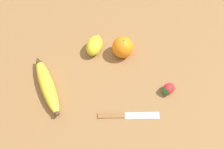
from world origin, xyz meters
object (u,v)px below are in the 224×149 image
(banana, at_px, (47,85))
(orange, at_px, (123,47))
(paring_knife, at_px, (126,115))
(lemon, at_px, (94,45))
(strawberry, at_px, (168,89))

(banana, distance_m, orange, 0.29)
(orange, xyz_separation_m, paring_knife, (-0.20, -0.13, -0.03))
(lemon, relative_size, paring_knife, 0.53)
(banana, relative_size, lemon, 2.19)
(banana, height_order, lemon, lemon)
(strawberry, bearing_deg, lemon, -76.11)
(strawberry, height_order, lemon, lemon)
(paring_knife, bearing_deg, banana, -111.42)
(lemon, bearing_deg, orange, -67.93)
(strawberry, bearing_deg, orange, -88.34)
(orange, bearing_deg, lemon, 112.07)
(strawberry, height_order, paring_knife, strawberry)
(orange, bearing_deg, banana, 149.78)
(orange, relative_size, lemon, 0.82)
(banana, distance_m, paring_knife, 0.28)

